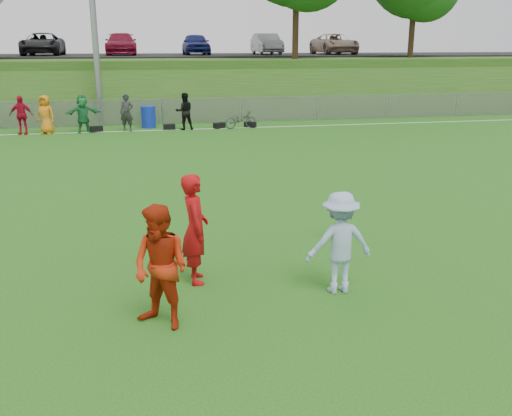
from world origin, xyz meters
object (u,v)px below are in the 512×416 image
object	(u,v)px
player_red_left	(195,229)
player_red_center	(161,268)
player_blue	(340,243)
recycling_bin	(148,117)
bicycle	(241,120)
frisbee	(339,205)

from	to	relation	value
player_red_left	player_red_center	size ratio (longest dim) A/B	1.04
player_red_left	player_blue	size ratio (longest dim) A/B	1.12
recycling_bin	bicycle	bearing A→B (deg)	-14.72
frisbee	recycling_bin	distance (m)	17.56
player_red_center	player_blue	distance (m)	2.92
player_red_center	recycling_bin	world-z (taller)	player_red_center
player_red_left	bicycle	world-z (taller)	player_red_left
player_red_center	recycling_bin	xyz separation A→B (m)	(0.32, 20.22, -0.39)
player_red_center	player_blue	xyz separation A→B (m)	(2.85, 0.63, -0.06)
player_blue	frisbee	size ratio (longest dim) A/B	6.13
bicycle	recycling_bin	bearing A→B (deg)	60.52
frisbee	bicycle	bearing A→B (deg)	86.79
frisbee	bicycle	distance (m)	16.15
player_red_left	player_blue	distance (m)	2.39
frisbee	recycling_bin	bearing A→B (deg)	101.01
player_red_left	player_red_center	xyz separation A→B (m)	(-0.63, -1.51, -0.04)
player_red_center	bicycle	bearing A→B (deg)	117.14
frisbee	bicycle	xyz separation A→B (m)	(0.90, 16.12, -0.34)
recycling_bin	bicycle	distance (m)	4.40
player_blue	bicycle	world-z (taller)	player_blue
player_red_left	recycling_bin	bearing A→B (deg)	0.37
player_red_center	frisbee	distance (m)	4.74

